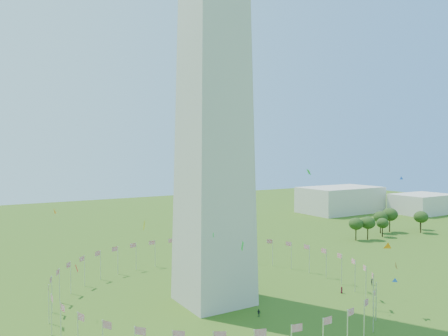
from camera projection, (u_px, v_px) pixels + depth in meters
The scene contains 5 objects.
flag_ring at pixel (214, 284), 113.73m from camera, with size 80.24×80.24×9.00m.
gov_building_east_a at pixel (340, 200), 276.71m from camera, with size 50.00×30.00×16.00m, color beige.
gov_building_east_b at pixel (422, 204), 271.88m from camera, with size 35.00×25.00×12.00m, color beige.
kites_aloft at pixel (319, 236), 98.32m from camera, with size 91.61×77.02×41.58m.
tree_line_east at pixel (388, 224), 203.27m from camera, with size 53.07×16.01×11.46m.
Camera 1 is at (-55.97, -47.46, 39.65)m, focal length 35.00 mm.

